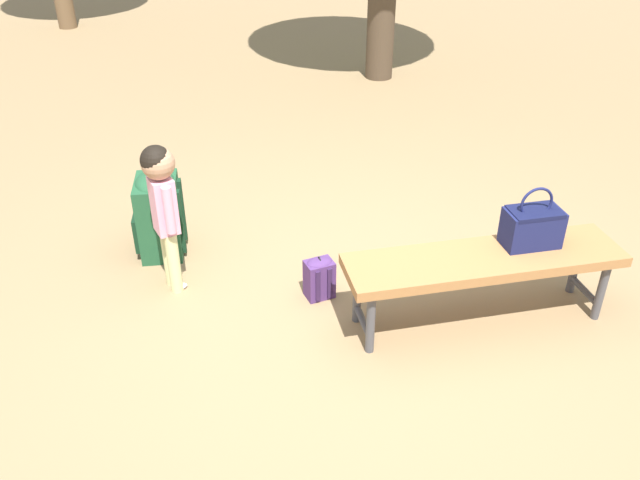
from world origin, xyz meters
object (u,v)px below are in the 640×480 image
handbag (532,225)px  backpack_small (319,277)px  park_bench (484,264)px  backpack_large (159,212)px  child_standing (162,196)px

handbag → backpack_small: (1.21, -0.11, -0.43)m
handbag → park_bench: bearing=23.8°
backpack_small → park_bench: bearing=166.2°
backpack_small → handbag: bearing=174.9°
park_bench → handbag: size_ratio=4.48×
handbag → backpack_large: size_ratio=0.59×
backpack_small → backpack_large: bearing=-25.7°
handbag → backpack_large: 2.40m
park_bench → backpack_small: size_ratio=5.69×
backpack_large → backpack_small: size_ratio=2.14×
backpack_large → handbag: bearing=164.7°
handbag → child_standing: (2.14, -0.21, 0.07)m
park_bench → handbag: 0.35m
child_standing → backpack_small: size_ratio=3.36×
park_bench → child_standing: 1.91m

